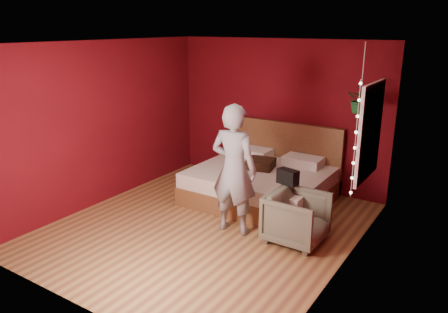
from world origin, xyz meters
TOP-DOWN VIEW (x-y plane):
  - floor at (0.00, 0.00)m, footprint 4.50×4.50m
  - room_walls at (0.00, 0.00)m, footprint 4.04×4.54m
  - window at (1.97, 0.90)m, footprint 0.05×0.97m
  - fairy_lights at (1.94, 0.37)m, footprint 0.04×0.04m
  - bed at (0.18, 1.39)m, footprint 2.15×1.82m
  - person at (0.40, 0.11)m, footprint 0.70×0.49m
  - armchair at (1.27, 0.30)m, footprint 0.76×0.74m
  - handbag at (1.00, 0.57)m, footprint 0.32×0.21m
  - throw_pillow at (0.13, 1.39)m, footprint 0.50×0.50m
  - hanging_plant at (1.63, 1.54)m, footprint 0.36×0.31m

SIDE VIEW (x-z plane):
  - floor at x=0.00m, z-range 0.00..0.00m
  - bed at x=0.18m, z-range -0.28..0.90m
  - armchair at x=1.27m, z-range 0.00..0.69m
  - throw_pillow at x=0.13m, z-range 0.54..0.69m
  - handbag at x=1.00m, z-range 0.69..0.90m
  - person at x=0.40m, z-range 0.00..1.84m
  - fairy_lights at x=1.94m, z-range 0.77..2.22m
  - window at x=1.97m, z-range 0.87..2.14m
  - room_walls at x=0.00m, z-range 0.37..2.99m
  - hanging_plant at x=1.63m, z-range 1.30..2.30m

